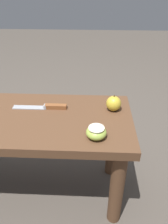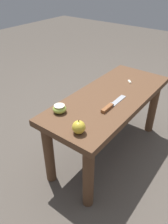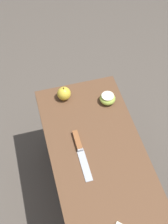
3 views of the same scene
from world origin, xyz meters
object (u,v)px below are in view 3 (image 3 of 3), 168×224
(knife, at_px, (79,148))
(apple_whole, at_px, (64,94))
(apple_cut, at_px, (108,98))
(wooden_bench, at_px, (102,177))

(knife, distance_m, apple_whole, 0.30)
(apple_cut, bearing_deg, knife, -41.96)
(wooden_bench, height_order, apple_whole, apple_whole)
(apple_cut, bearing_deg, apple_whole, -111.23)
(wooden_bench, distance_m, apple_cut, 0.39)
(wooden_bench, relative_size, apple_cut, 12.77)
(wooden_bench, height_order, apple_cut, apple_cut)
(wooden_bench, xyz_separation_m, knife, (-0.12, -0.07, 0.10))
(wooden_bench, xyz_separation_m, apple_whole, (-0.42, -0.07, 0.13))
(apple_whole, bearing_deg, wooden_bench, 9.79)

